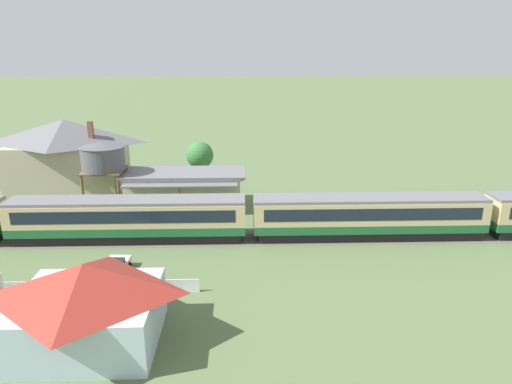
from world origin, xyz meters
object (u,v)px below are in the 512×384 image
(passenger_train, at_px, (252,216))
(station_house_grey_roof, at_px, (68,156))
(cottage_red_roof, at_px, (87,303))
(water_tower, at_px, (103,157))
(station_building, at_px, (184,189))
(parked_car_white_2, at_px, (113,270))
(yard_tree_1, at_px, (200,155))

(passenger_train, distance_m, station_house_grey_roof, 26.83)
(cottage_red_roof, bearing_deg, water_tower, 103.39)
(station_building, height_order, parked_car_white_2, station_building)
(station_house_grey_roof, bearing_deg, station_building, -18.76)
(water_tower, height_order, yard_tree_1, water_tower)
(passenger_train, xyz_separation_m, yard_tree_1, (-6.59, 20.06, 1.43))
(station_house_grey_roof, xyz_separation_m, cottage_red_roof, (11.97, -30.77, -2.09))
(passenger_train, relative_size, water_tower, 11.84)
(station_building, bearing_deg, parked_car_white_2, -101.77)
(cottage_red_roof, distance_m, yard_tree_1, 36.14)
(station_building, xyz_separation_m, cottage_red_roof, (-2.68, -25.79, 0.67))
(station_house_grey_roof, bearing_deg, water_tower, -42.69)
(station_house_grey_roof, bearing_deg, yard_tree_1, 18.37)
(parked_car_white_2, bearing_deg, cottage_red_roof, -171.55)
(cottage_red_roof, distance_m, parked_car_white_2, 8.73)
(station_building, relative_size, yard_tree_1, 2.49)
(cottage_red_roof, height_order, parked_car_white_2, cottage_red_roof)
(water_tower, bearing_deg, station_building, 3.42)
(yard_tree_1, bearing_deg, station_building, -95.29)
(station_building, xyz_separation_m, station_house_grey_roof, (-14.66, 4.98, 2.76))
(station_house_grey_roof, distance_m, parked_car_white_2, 25.28)
(water_tower, xyz_separation_m, parked_car_white_2, (5.08, -16.86, -5.32))
(yard_tree_1, bearing_deg, passenger_train, -71.82)
(passenger_train, bearing_deg, station_building, 127.24)
(station_building, bearing_deg, station_house_grey_roof, 161.24)
(passenger_train, relative_size, yard_tree_1, 16.25)
(station_house_grey_roof, height_order, water_tower, station_house_grey_roof)
(cottage_red_roof, relative_size, parked_car_white_2, 1.85)
(station_building, bearing_deg, passenger_train, -52.76)
(cottage_red_roof, bearing_deg, station_house_grey_roof, 111.26)
(cottage_red_roof, xyz_separation_m, parked_car_white_2, (-0.94, 8.41, -2.13))
(station_building, bearing_deg, water_tower, -176.58)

